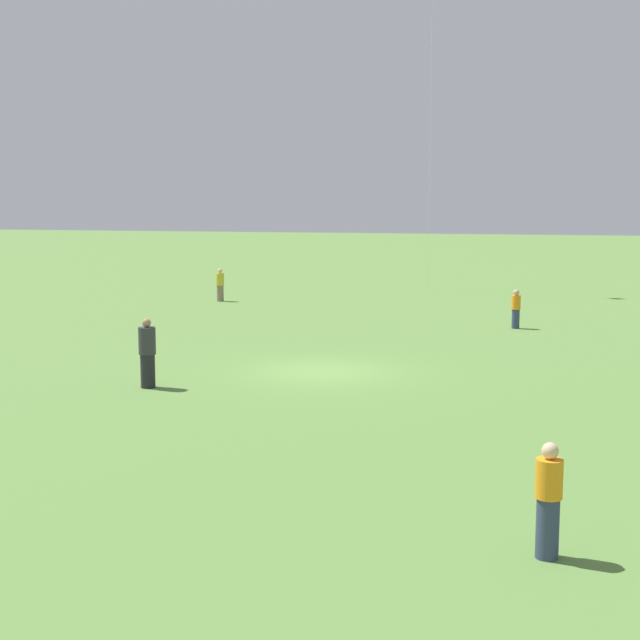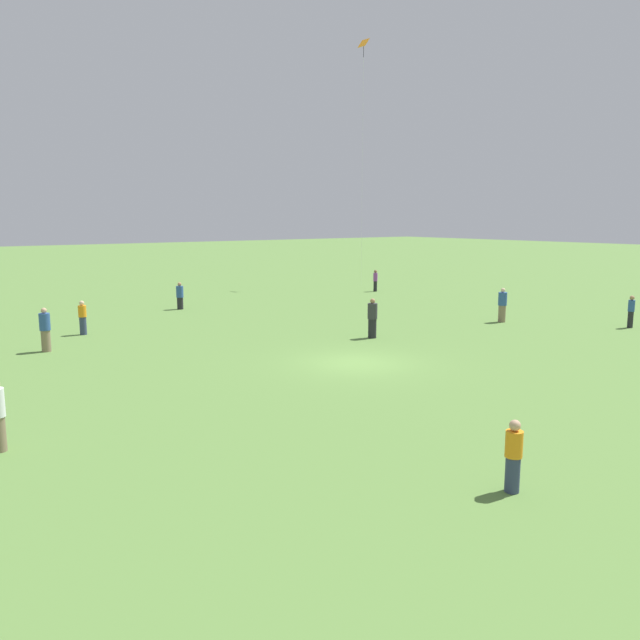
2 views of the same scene
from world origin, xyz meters
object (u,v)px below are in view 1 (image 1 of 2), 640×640
at_px(person_3, 147,354).
at_px(person_7, 548,501).
at_px(person_4, 220,285).
at_px(person_5, 516,309).
at_px(kite_2, 432,7).

height_order(person_3, person_7, person_3).
bearing_deg(person_7, person_4, 167.77).
height_order(person_4, person_7, person_7).
relative_size(person_5, person_7, 0.93).
xyz_separation_m(person_3, person_4, (-20.64, -6.41, -0.11)).
xyz_separation_m(person_4, person_7, (29.78, 17.35, 0.01)).
distance_m(person_4, kite_2, 19.47).
height_order(person_5, person_7, person_7).
bearing_deg(kite_2, person_4, 64.63).
distance_m(person_3, person_4, 21.61).
height_order(person_4, kite_2, kite_2).
height_order(person_4, person_5, person_4).
bearing_deg(person_5, kite_2, -80.15).
distance_m(person_7, kite_2, 41.62).
bearing_deg(person_4, person_7, -87.23).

